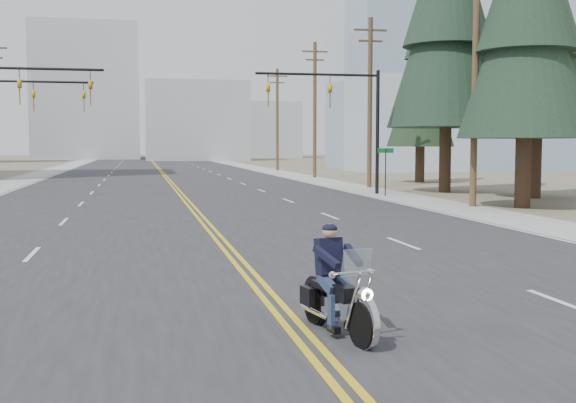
% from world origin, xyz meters
% --- Properties ---
extents(road, '(20.00, 200.00, 0.01)m').
position_xyz_m(road, '(0.00, 70.00, 0.01)').
color(road, '#303033').
rests_on(road, ground).
extents(sidewalk_left, '(3.00, 200.00, 0.01)m').
position_xyz_m(sidewalk_left, '(-11.50, 70.00, 0.01)').
color(sidewalk_left, '#A5A5A0').
rests_on(sidewalk_left, ground).
extents(sidewalk_right, '(3.00, 200.00, 0.01)m').
position_xyz_m(sidewalk_right, '(11.50, 70.00, 0.01)').
color(sidewalk_right, '#A5A5A0').
rests_on(sidewalk_right, ground).
extents(traffic_mast_left, '(7.10, 0.26, 7.00)m').
position_xyz_m(traffic_mast_left, '(-8.98, 32.00, 4.94)').
color(traffic_mast_left, black).
rests_on(traffic_mast_left, ground).
extents(traffic_mast_right, '(7.10, 0.26, 7.00)m').
position_xyz_m(traffic_mast_right, '(8.98, 32.00, 4.94)').
color(traffic_mast_right, black).
rests_on(traffic_mast_right, ground).
extents(traffic_mast_far, '(6.10, 0.26, 7.00)m').
position_xyz_m(traffic_mast_far, '(-9.31, 40.00, 4.87)').
color(traffic_mast_far, black).
rests_on(traffic_mast_far, ground).
extents(street_sign, '(0.90, 0.06, 2.62)m').
position_xyz_m(street_sign, '(10.80, 30.00, 1.80)').
color(street_sign, black).
rests_on(street_sign, ground).
extents(utility_pole_b, '(2.20, 0.30, 11.50)m').
position_xyz_m(utility_pole_b, '(12.50, 23.00, 5.98)').
color(utility_pole_b, brown).
rests_on(utility_pole_b, ground).
extents(utility_pole_c, '(2.20, 0.30, 11.00)m').
position_xyz_m(utility_pole_c, '(12.50, 38.00, 5.73)').
color(utility_pole_c, brown).
rests_on(utility_pole_c, ground).
extents(utility_pole_d, '(2.20, 0.30, 11.50)m').
position_xyz_m(utility_pole_d, '(12.50, 53.00, 5.98)').
color(utility_pole_d, brown).
rests_on(utility_pole_d, ground).
extents(utility_pole_e, '(2.20, 0.30, 11.00)m').
position_xyz_m(utility_pole_e, '(12.50, 70.00, 5.73)').
color(utility_pole_e, brown).
rests_on(utility_pole_e, ground).
extents(glass_building, '(24.00, 16.00, 20.00)m').
position_xyz_m(glass_building, '(32.00, 70.00, 10.00)').
color(glass_building, '#9EB5CC').
rests_on(glass_building, ground).
extents(haze_bldg_b, '(18.00, 14.00, 14.00)m').
position_xyz_m(haze_bldg_b, '(8.00, 125.00, 7.00)').
color(haze_bldg_b, '#ADB2B7').
rests_on(haze_bldg_b, ground).
extents(haze_bldg_c, '(16.00, 12.00, 18.00)m').
position_xyz_m(haze_bldg_c, '(40.00, 110.00, 9.00)').
color(haze_bldg_c, '#B7BCC6').
rests_on(haze_bldg_c, ground).
extents(haze_bldg_d, '(20.00, 15.00, 26.00)m').
position_xyz_m(haze_bldg_d, '(-12.00, 140.00, 13.00)').
color(haze_bldg_d, '#ADB2B7').
rests_on(haze_bldg_d, ground).
extents(haze_bldg_e, '(14.00, 14.00, 12.00)m').
position_xyz_m(haze_bldg_e, '(25.00, 150.00, 6.00)').
color(haze_bldg_e, '#B7BCC6').
rests_on(haze_bldg_e, ground).
extents(motorcyclist, '(1.31, 2.24, 1.64)m').
position_xyz_m(motorcyclist, '(0.54, 2.91, 0.82)').
color(motorcyclist, black).
rests_on(motorcyclist, ground).
extents(conifer_near, '(5.86, 5.86, 15.52)m').
position_xyz_m(conifer_near, '(14.50, 22.19, 8.91)').
color(conifer_near, '#382619').
rests_on(conifer_near, ground).
extents(conifer_mid, '(6.17, 6.17, 16.46)m').
position_xyz_m(conifer_mid, '(18.18, 27.46, 9.45)').
color(conifer_mid, '#382619').
rests_on(conifer_mid, ground).
extents(conifer_tall, '(6.91, 6.91, 19.19)m').
position_xyz_m(conifer_tall, '(15.44, 32.69, 11.02)').
color(conifer_tall, '#382619').
rests_on(conifer_tall, ground).
extents(conifer_far, '(5.00, 5.00, 13.41)m').
position_xyz_m(conifer_far, '(18.29, 43.63, 7.69)').
color(conifer_far, '#382619').
rests_on(conifer_far, ground).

